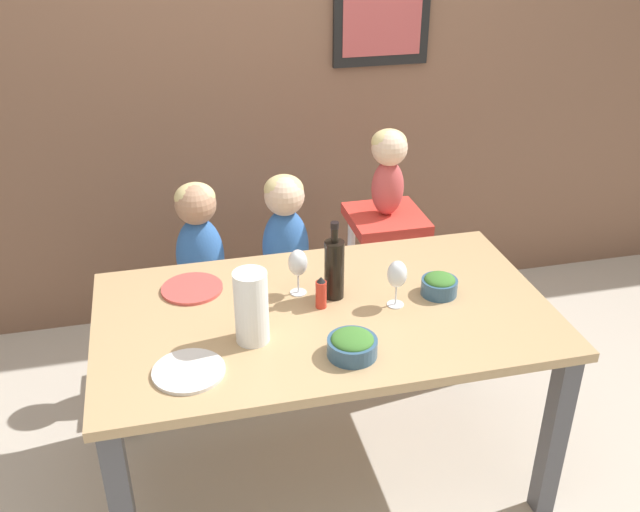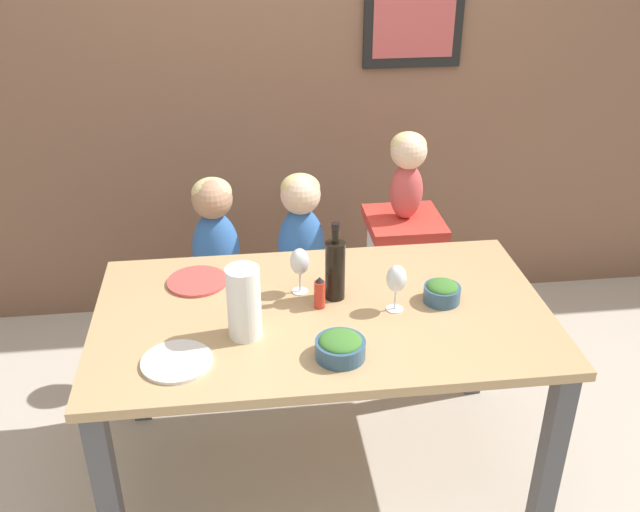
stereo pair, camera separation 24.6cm
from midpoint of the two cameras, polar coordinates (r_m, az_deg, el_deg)
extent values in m
plane|color=#BCB2A3|center=(2.96, 2.65, -16.50)|extent=(14.00, 14.00, 0.00)
cube|color=brown|center=(3.47, -0.47, 16.11)|extent=(10.00, 0.06, 2.70)
cube|color=black|center=(3.51, 9.68, 18.91)|extent=(0.47, 0.02, 0.54)
cube|color=#B74C4C|center=(3.49, 9.74, 18.87)|extent=(0.38, 0.00, 0.44)
cube|color=tan|center=(2.51, 3.01, -4.79)|extent=(1.59, 0.90, 0.03)
cube|color=#4C4C51|center=(2.43, -13.73, -18.18)|extent=(0.07, 0.07, 0.70)
cube|color=#4C4C51|center=(2.66, 20.66, -14.72)|extent=(0.07, 0.07, 0.70)
cube|color=#4C4C51|center=(3.03, -12.40, -7.40)|extent=(0.07, 0.07, 0.70)
cube|color=#4C4C51|center=(3.21, 14.71, -5.46)|extent=(0.07, 0.07, 0.70)
cylinder|color=silver|center=(3.21, -8.20, -7.83)|extent=(0.04, 0.04, 0.41)
cylinder|color=silver|center=(3.21, -3.02, -7.53)|extent=(0.04, 0.04, 0.41)
cylinder|color=silver|center=(3.45, -8.18, -5.02)|extent=(0.04, 0.04, 0.41)
cylinder|color=silver|center=(3.45, -3.38, -4.74)|extent=(0.04, 0.04, 0.41)
cube|color=white|center=(3.20, -5.90, -2.83)|extent=(0.38, 0.40, 0.05)
cylinder|color=silver|center=(3.22, -1.53, -7.43)|extent=(0.04, 0.04, 0.41)
cylinder|color=silver|center=(3.25, 3.57, -7.06)|extent=(0.04, 0.04, 0.41)
cylinder|color=silver|center=(3.45, -2.00, -4.65)|extent=(0.04, 0.04, 0.41)
cylinder|color=silver|center=(3.48, 2.74, -4.34)|extent=(0.04, 0.04, 0.41)
cube|color=white|center=(3.22, 0.72, -2.43)|extent=(0.38, 0.40, 0.05)
cylinder|color=silver|center=(3.22, 6.94, -4.47)|extent=(0.04, 0.04, 0.70)
cylinder|color=silver|center=(3.29, 11.11, -4.14)|extent=(0.04, 0.04, 0.70)
cylinder|color=silver|center=(3.42, 6.01, -2.27)|extent=(0.04, 0.04, 0.70)
cylinder|color=silver|center=(3.48, 9.95, -2.00)|extent=(0.04, 0.04, 0.70)
cube|color=red|center=(3.17, 8.98, 2.59)|extent=(0.33, 0.34, 0.05)
ellipsoid|color=#3366B2|center=(3.10, -6.08, 0.40)|extent=(0.20, 0.18, 0.36)
sphere|color=tan|center=(2.99, -6.31, 4.52)|extent=(0.17, 0.17, 0.17)
ellipsoid|color=#DBC684|center=(2.99, -6.35, 5.05)|extent=(0.17, 0.16, 0.12)
ellipsoid|color=#3366B2|center=(3.12, 0.74, 0.79)|extent=(0.20, 0.18, 0.36)
sphere|color=beige|center=(3.02, 0.77, 4.89)|extent=(0.17, 0.17, 0.17)
ellipsoid|color=#DBC684|center=(3.02, 0.75, 5.42)|extent=(0.17, 0.16, 0.12)
ellipsoid|color=#C64C4C|center=(3.11, 9.19, 5.08)|extent=(0.14, 0.12, 0.25)
sphere|color=beige|center=(3.04, 9.45, 8.25)|extent=(0.15, 0.15, 0.15)
ellipsoid|color=#DBC684|center=(3.05, 9.44, 8.72)|extent=(0.15, 0.15, 0.11)
cylinder|color=black|center=(2.52, 4.02, -1.24)|extent=(0.07, 0.07, 0.22)
cylinder|color=black|center=(2.45, 4.13, 1.76)|extent=(0.03, 0.03, 0.07)
cylinder|color=black|center=(2.44, 4.15, 2.33)|extent=(0.03, 0.03, 0.02)
cylinder|color=white|center=(2.30, -3.07, -3.84)|extent=(0.11, 0.11, 0.25)
cylinder|color=white|center=(2.53, 8.79, -4.30)|extent=(0.06, 0.06, 0.00)
cylinder|color=white|center=(2.51, 8.85, -3.57)|extent=(0.01, 0.01, 0.07)
ellipsoid|color=white|center=(2.46, 8.99, -1.87)|extent=(0.07, 0.07, 0.10)
cylinder|color=white|center=(2.60, 1.11, -2.91)|extent=(0.06, 0.06, 0.00)
cylinder|color=white|center=(2.58, 1.12, -2.19)|extent=(0.01, 0.01, 0.07)
ellipsoid|color=white|center=(2.54, 1.14, -0.52)|extent=(0.07, 0.07, 0.10)
cylinder|color=#335675|center=(2.26, 4.78, -7.53)|extent=(0.16, 0.16, 0.06)
ellipsoid|color=#3D752D|center=(2.24, 4.81, -6.92)|extent=(0.14, 0.14, 0.04)
cylinder|color=#335675|center=(2.59, 12.43, -3.06)|extent=(0.13, 0.13, 0.06)
ellipsoid|color=#3D752D|center=(2.58, 12.50, -2.50)|extent=(0.11, 0.11, 0.04)
cylinder|color=silver|center=(2.26, -8.33, -8.46)|extent=(0.22, 0.22, 0.01)
cylinder|color=#D14C47|center=(2.67, -7.22, -2.09)|extent=(0.22, 0.22, 0.01)
cylinder|color=red|center=(2.49, 2.80, -3.18)|extent=(0.04, 0.04, 0.10)
cone|color=black|center=(2.46, 2.84, -1.97)|extent=(0.03, 0.03, 0.02)
camera|label=1|loc=(0.12, -87.14, 1.55)|focal=40.00mm
camera|label=2|loc=(0.12, 92.86, -1.55)|focal=40.00mm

